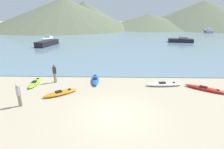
# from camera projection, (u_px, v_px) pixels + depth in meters

# --- Properties ---
(ground_plane) EXTENTS (400.00, 400.00, 0.00)m
(ground_plane) POSITION_uv_depth(u_px,v_px,m) (116.00, 114.00, 11.40)
(ground_plane) COLOR tan
(bay_water) EXTENTS (160.00, 70.00, 0.06)m
(bay_water) POSITION_uv_depth(u_px,v_px,m) (117.00, 37.00, 51.27)
(bay_water) COLOR slate
(bay_water) RESTS_ON ground_plane
(far_hill_left) EXTENTS (72.15, 72.15, 14.44)m
(far_hill_left) POSITION_uv_depth(u_px,v_px,m) (64.00, 13.00, 86.97)
(far_hill_left) COLOR #5B664C
(far_hill_left) RESTS_ON ground_plane
(far_hill_midleft) EXTENTS (46.65, 46.65, 13.09)m
(far_hill_midleft) POSITION_uv_depth(u_px,v_px,m) (84.00, 15.00, 90.65)
(far_hill_midleft) COLOR #5B664C
(far_hill_midleft) RESTS_ON ground_plane
(far_hill_midright) EXTENTS (50.97, 50.97, 6.84)m
(far_hill_midright) POSITION_uv_depth(u_px,v_px,m) (149.00, 21.00, 88.69)
(far_hill_midright) COLOR #5B664C
(far_hill_midright) RESTS_ON ground_plane
(far_hill_right) EXTENTS (68.89, 68.89, 13.67)m
(far_hill_right) POSITION_uv_depth(u_px,v_px,m) (203.00, 14.00, 92.20)
(far_hill_right) COLOR #5B664C
(far_hill_right) RESTS_ON ground_plane
(kayak_on_sand_0) EXTENTS (1.04, 3.05, 0.38)m
(kayak_on_sand_0) POSITION_uv_depth(u_px,v_px,m) (95.00, 80.00, 17.02)
(kayak_on_sand_0) COLOR blue
(kayak_on_sand_0) RESTS_ON ground_plane
(kayak_on_sand_1) EXTENTS (3.14, 2.41, 0.33)m
(kayak_on_sand_1) POSITION_uv_depth(u_px,v_px,m) (205.00, 89.00, 14.97)
(kayak_on_sand_1) COLOR red
(kayak_on_sand_1) RESTS_ON ground_plane
(kayak_on_sand_2) EXTENTS (3.36, 0.97, 0.34)m
(kayak_on_sand_2) POSITION_uv_depth(u_px,v_px,m) (164.00, 84.00, 15.93)
(kayak_on_sand_2) COLOR white
(kayak_on_sand_2) RESTS_ON ground_plane
(kayak_on_sand_3) EXTENTS (0.89, 2.78, 0.32)m
(kayak_on_sand_3) POSITION_uv_depth(u_px,v_px,m) (35.00, 83.00, 16.36)
(kayak_on_sand_3) COLOR #8CCC2D
(kayak_on_sand_3) RESTS_ON ground_plane
(kayak_on_sand_4) EXTENTS (2.70, 2.26, 0.32)m
(kayak_on_sand_4) POSITION_uv_depth(u_px,v_px,m) (61.00, 93.00, 14.18)
(kayak_on_sand_4) COLOR orange
(kayak_on_sand_4) RESTS_ON ground_plane
(person_near_foreground) EXTENTS (0.34, 0.24, 1.68)m
(person_near_foreground) POSITION_uv_depth(u_px,v_px,m) (19.00, 94.00, 12.12)
(person_near_foreground) COLOR gray
(person_near_foreground) RESTS_ON ground_plane
(person_near_waterline) EXTENTS (0.36, 0.31, 1.76)m
(person_near_waterline) POSITION_uv_depth(u_px,v_px,m) (55.00, 72.00, 16.50)
(person_near_waterline) COLOR gray
(person_near_waterline) RESTS_ON ground_plane
(moored_boat_0) EXTENTS (2.15, 3.33, 1.64)m
(moored_boat_0) POSITION_uv_depth(u_px,v_px,m) (46.00, 30.00, 67.64)
(moored_boat_0) COLOR navy
(moored_boat_0) RESTS_ON bay_water
(moored_boat_1) EXTENTS (5.75, 2.76, 1.39)m
(moored_boat_1) POSITION_uv_depth(u_px,v_px,m) (181.00, 40.00, 41.60)
(moored_boat_1) COLOR black
(moored_boat_1) RESTS_ON bay_water
(moored_boat_2) EXTENTS (3.23, 6.26, 1.06)m
(moored_boat_2) POSITION_uv_depth(u_px,v_px,m) (47.00, 43.00, 36.83)
(moored_boat_2) COLOR black
(moored_boat_2) RESTS_ON bay_water
(moored_boat_3) EXTENTS (2.12, 4.21, 1.69)m
(moored_boat_3) POSITION_uv_depth(u_px,v_px,m) (208.00, 31.00, 64.90)
(moored_boat_3) COLOR #B2B2B7
(moored_boat_3) RESTS_ON bay_water
(moored_boat_4) EXTENTS (2.84, 5.73, 1.27)m
(moored_boat_4) POSITION_uv_depth(u_px,v_px,m) (48.00, 39.00, 44.39)
(moored_boat_4) COLOR white
(moored_boat_4) RESTS_ON bay_water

